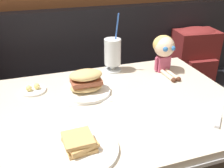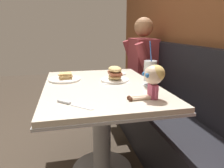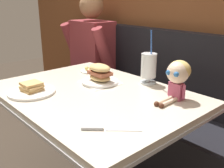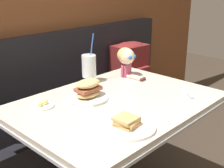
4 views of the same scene
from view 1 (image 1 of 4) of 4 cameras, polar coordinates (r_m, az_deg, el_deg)
name	(u,v)px [view 1 (image 1 of 4)]	position (r m, az deg, el deg)	size (l,w,h in m)	color
booth_bench	(86,110)	(1.87, -5.76, -5.62)	(2.60, 0.48, 1.00)	black
diner_table	(114,139)	(1.25, 0.50, -11.98)	(1.11, 0.81, 0.74)	beige
toast_plate	(80,148)	(0.89, -6.89, -13.60)	(0.25, 0.25, 0.06)	white
milkshake_glass	(113,54)	(1.41, 0.12, 6.63)	(0.10, 0.10, 0.32)	silver
sandwich_plate	(86,84)	(1.20, -5.62, -0.08)	(0.22, 0.22, 0.12)	white
butter_saucer	(33,90)	(1.28, -16.80, -1.19)	(0.12, 0.12, 0.04)	white
butter_knife	(219,117)	(1.12, 22.22, -6.70)	(0.18, 0.18, 0.01)	silver
seated_doll	(164,49)	(1.42, 11.29, 7.57)	(0.12, 0.22, 0.20)	#B74C6B
backpack	(195,54)	(2.02, 17.54, 6.25)	(0.32, 0.27, 0.41)	maroon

